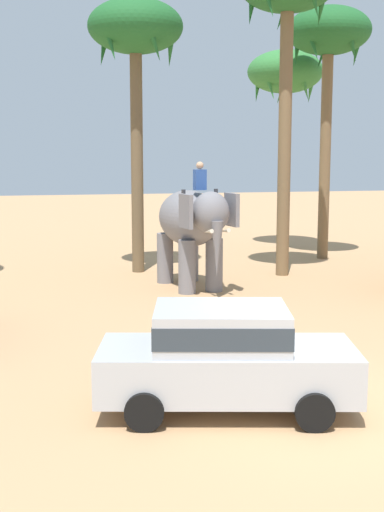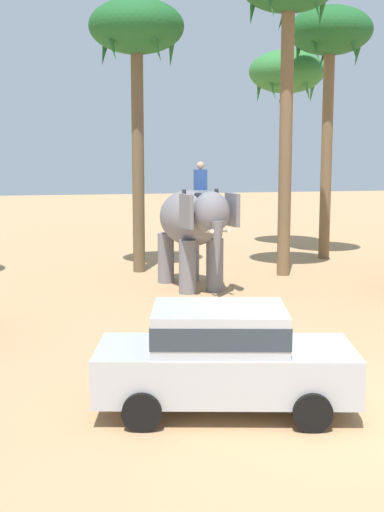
% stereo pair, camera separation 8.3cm
% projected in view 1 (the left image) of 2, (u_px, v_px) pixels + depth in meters
% --- Properties ---
extents(ground_plane, '(120.00, 120.00, 0.00)m').
position_uv_depth(ground_plane, '(324.00, 411.00, 10.97)').
color(ground_plane, tan).
extents(car_sedan_foreground, '(4.39, 2.62, 1.70)m').
position_uv_depth(car_sedan_foreground, '(225.00, 354.00, 10.90)').
color(car_sedan_foreground, '#B7BABF').
rests_on(car_sedan_foreground, ground).
extents(elephant_with_mahout, '(2.12, 3.99, 3.88)m').
position_uv_depth(elephant_with_mahout, '(192.00, 224.00, 20.74)').
color(elephant_with_mahout, slate).
rests_on(elephant_with_mahout, ground).
extents(palm_tree_behind_elephant, '(3.20, 3.20, 8.45)m').
position_uv_depth(palm_tree_behind_elephant, '(285.00, 78.00, 28.85)').
color(palm_tree_behind_elephant, brown).
rests_on(palm_tree_behind_elephant, ground).
extents(palm_tree_near_hut, '(3.20, 3.20, 9.22)m').
position_uv_depth(palm_tree_near_hut, '(136.00, 36.00, 22.79)').
color(palm_tree_near_hut, brown).
rests_on(palm_tree_near_hut, ground).
extents(palm_tree_left_of_road, '(3.20, 3.20, 9.62)m').
position_uv_depth(palm_tree_left_of_road, '(328.00, 40.00, 25.80)').
color(palm_tree_left_of_road, brown).
rests_on(palm_tree_left_of_road, ground).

